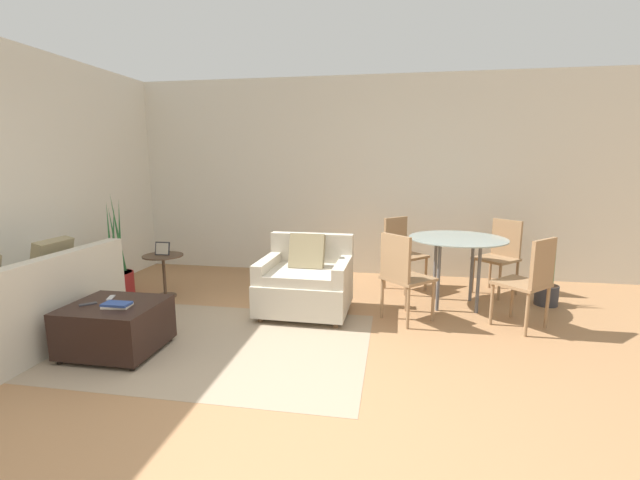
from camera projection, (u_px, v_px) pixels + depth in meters
The scene contains 19 objects.
ground_plane at pixel (261, 422), 2.66m from camera, with size 20.00×20.00×0.00m, color #A3754C.
wall_back at pixel (340, 177), 6.07m from camera, with size 12.00×0.06×2.75m.
wall_left at pixel (25, 183), 4.36m from camera, with size 0.06×12.00×2.75m.
area_rug at pixel (209, 343), 3.82m from camera, with size 2.82×1.85×0.01m.
couch at pixel (13, 318), 3.63m from camera, with size 0.89×1.95×0.89m.
armchair at pixel (306, 282), 4.55m from camera, with size 0.94×0.86×0.84m.
ottoman at pixel (116, 326), 3.60m from camera, with size 0.74×0.66×0.42m.
book_stack at pixel (117, 305), 3.48m from camera, with size 0.23×0.16×0.04m.
tv_remote_primary at pixel (88, 304), 3.55m from camera, with size 0.12×0.12×0.01m.
tv_remote_secondary at pixel (111, 298), 3.71m from camera, with size 0.08×0.14×0.01m.
potted_plant at pixel (118, 275), 5.14m from camera, with size 0.35×0.35×1.25m.
side_table at pixel (164, 267), 5.06m from camera, with size 0.46×0.46×0.51m.
picture_frame at pixel (162, 249), 5.02m from camera, with size 0.18×0.06×0.16m.
dining_table at pixel (457, 246), 4.69m from camera, with size 1.05×1.05×0.77m.
dining_chair_near_left at pixel (402, 272), 4.24m from camera, with size 0.59×0.59×0.90m.
dining_chair_near_right at pixel (531, 277), 4.04m from camera, with size 0.59×0.59×0.90m.
dining_chair_far_left at pixel (401, 248), 5.40m from camera, with size 0.59×0.59×0.90m.
dining_chair_far_right at pixel (501, 252), 5.20m from camera, with size 0.59×0.59×0.90m.
potted_plant_small at pixel (547, 290), 4.81m from camera, with size 0.25×0.25×0.76m.
Camera 1 is at (0.78, -2.31, 1.59)m, focal length 24.00 mm.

